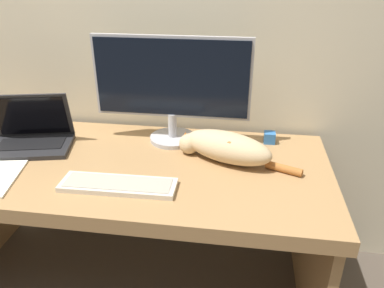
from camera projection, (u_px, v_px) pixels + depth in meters
name	position (u px, v px, depth m)	size (l,w,h in m)	color
wall_back	(140.00, 1.00, 1.70)	(6.40, 0.06, 2.60)	beige
desk	(123.00, 188.00, 1.63)	(1.74, 0.77, 0.71)	#A37A4C
monitor	(172.00, 86.00, 1.64)	(0.70, 0.21, 0.48)	#B2B2B7
laptop	(31.00, 137.00, 1.67)	(0.39, 0.30, 0.24)	#232326
external_keyboard	(118.00, 185.00, 1.39)	(0.43, 0.13, 0.02)	beige
cat	(225.00, 146.00, 1.55)	(0.52, 0.29, 0.13)	#D1B284
small_toy	(270.00, 138.00, 1.72)	(0.05, 0.05, 0.05)	#2D6BB7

